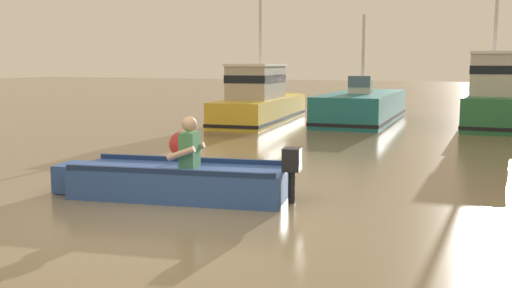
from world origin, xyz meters
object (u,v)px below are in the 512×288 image
object	(u,v)px
moored_boat_yellow	(260,101)
moored_boat_green	(492,100)
rowboat_with_person	(176,180)
moored_boat_teal	(363,108)
mooring_buoy	(182,144)

from	to	relation	value
moored_boat_yellow	moored_boat_green	world-z (taller)	moored_boat_yellow
moored_boat_green	rowboat_with_person	bearing A→B (deg)	-106.88
moored_boat_yellow	moored_boat_teal	distance (m)	3.48
rowboat_with_person	moored_boat_green	xyz separation A→B (m)	(3.64, 12.00, 0.60)
moored_boat_yellow	mooring_buoy	distance (m)	7.56
moored_boat_teal	moored_boat_yellow	bearing A→B (deg)	-152.03
rowboat_with_person	moored_boat_teal	world-z (taller)	moored_boat_teal
moored_boat_yellow	moored_boat_green	xyz separation A→B (m)	(7.11, 1.44, 0.14)
moored_boat_green	moored_boat_teal	bearing A→B (deg)	177.26
moored_boat_yellow	moored_boat_teal	size ratio (longest dim) A/B	0.98
moored_boat_green	mooring_buoy	xyz separation A→B (m)	(-5.53, -8.82, -0.59)
moored_boat_green	mooring_buoy	bearing A→B (deg)	-122.10
moored_boat_teal	mooring_buoy	distance (m)	9.14
moored_boat_yellow	mooring_buoy	size ratio (longest dim) A/B	11.97
rowboat_with_person	moored_boat_yellow	distance (m)	11.13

